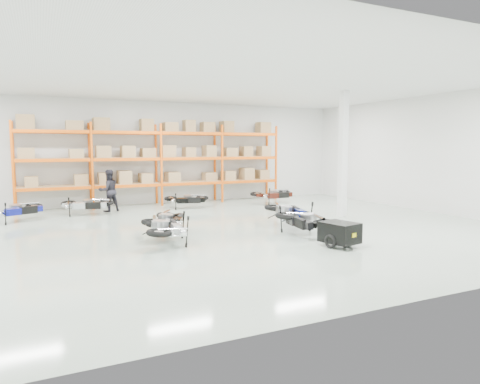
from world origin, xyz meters
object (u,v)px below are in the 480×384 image
moto_blue_centre (288,208)px  moto_back_b (86,201)px  moto_touring_right (304,216)px  moto_silver_left (164,223)px  moto_back_a (15,207)px  moto_black_far_left (169,216)px  person_back (109,191)px  moto_back_c (187,197)px  moto_back_d (273,192)px  trailer (340,233)px

moto_blue_centre → moto_back_b: moto_blue_centre is taller
moto_touring_right → moto_silver_left: bearing=-178.3°
moto_back_a → moto_back_b: 2.36m
moto_black_far_left → moto_touring_right: size_ratio=0.95×
moto_black_far_left → moto_back_a: size_ratio=1.03×
person_back → moto_silver_left: bearing=79.5°
moto_back_c → person_back: bearing=99.3°
moto_silver_left → moto_back_c: moto_silver_left is taller
moto_blue_centre → moto_back_b: 7.65m
moto_back_b → moto_back_d: (7.86, -0.16, 0.02)m
trailer → moto_back_d: 8.35m
person_back → moto_blue_centre: bearing=113.0°
moto_touring_right → moto_back_c: 6.72m
moto_back_c → person_back: (-3.01, 0.43, 0.34)m
moto_silver_left → moto_black_far_left: size_ratio=1.05×
trailer → person_back: (-4.37, 8.61, 0.46)m
moto_back_b → moto_back_c: bearing=-67.6°
moto_black_far_left → moto_back_d: (6.06, 4.65, -0.00)m
moto_touring_right → moto_back_a: moto_touring_right is taller
moto_back_d → person_back: 7.00m
moto_blue_centre → moto_back_c: bearing=-56.8°
moto_back_a → moto_touring_right: bearing=-151.0°
moto_back_b → person_back: (0.90, 0.52, 0.31)m
moto_back_c → person_back: size_ratio=0.95×
moto_silver_left → moto_touring_right: moto_touring_right is taller
moto_touring_right → moto_back_a: bearing=151.4°
moto_back_a → moto_back_c: size_ratio=1.09×
moto_blue_centre → trailer: bearing=104.2°
moto_silver_left → trailer: (3.92, -2.14, -0.20)m
moto_back_a → person_back: 3.38m
moto_back_c → moto_back_d: 3.96m
moto_back_b → person_back: size_ratio=1.01×
moto_back_b → moto_back_d: 7.86m
moto_silver_left → moto_back_a: moto_silver_left is taller
moto_blue_centre → moto_black_far_left: moto_blue_centre is taller
moto_back_b → moto_back_a: bearing=124.5°
moto_touring_right → trailer: bearing=-80.4°
moto_touring_right → trailer: size_ratio=1.21×
moto_blue_centre → moto_back_a: (-7.73, 4.84, -0.10)m
moto_black_far_left → moto_touring_right: moto_touring_right is taller
moto_black_far_left → moto_back_b: bearing=-43.6°
moto_back_b → moto_back_d: moto_back_d is taller
moto_silver_left → moto_back_c: 6.56m
moto_black_far_left → trailer: bearing=162.6°
moto_black_far_left → person_back: 5.41m
moto_silver_left → moto_blue_centre: bearing=-164.2°
moto_black_far_left → moto_back_d: size_ratio=1.01×
trailer → moto_touring_right: bearing=76.9°
moto_black_far_left → moto_touring_right: (3.47, -1.69, 0.03)m
moto_back_a → moto_blue_centre: bearing=-144.8°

